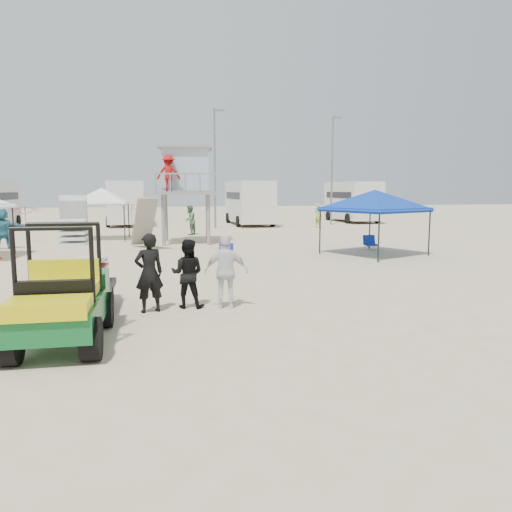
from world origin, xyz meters
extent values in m
plane|color=beige|center=(0.00, 0.00, 0.00)|extent=(140.00, 140.00, 0.00)
cube|color=#0D5824|center=(-3.17, 1.94, 0.60)|extent=(1.42, 2.75, 0.48)
cube|color=#D8C70B|center=(-3.17, 1.94, 0.89)|extent=(1.26, 0.80, 0.26)
cylinder|color=black|center=(-3.77, 0.97, 0.35)|extent=(0.32, 0.70, 0.69)
cube|color=black|center=(-3.17, 4.24, 0.51)|extent=(1.47, 2.11, 0.13)
cylinder|color=black|center=(-3.77, 4.24, 0.27)|extent=(0.23, 0.55, 0.54)
imported|color=black|center=(-1.67, 3.94, 0.87)|extent=(0.72, 0.57, 1.74)
imported|color=black|center=(-0.82, 4.19, 0.78)|extent=(0.90, 0.79, 1.56)
imported|color=white|center=(0.03, 3.94, 0.83)|extent=(1.03, 0.56, 1.67)
cylinder|color=gray|center=(-0.77, 16.91, 1.21)|extent=(0.17, 0.17, 2.42)
cube|color=gray|center=(0.30, 17.97, 2.49)|extent=(3.18, 3.18, 0.15)
cube|color=#A2BBD1|center=(0.30, 18.26, 3.63)|extent=(2.41, 2.15, 2.03)
imported|color=#B20F0F|center=(-0.48, 17.00, 3.42)|extent=(1.10, 0.63, 1.70)
cylinder|color=black|center=(5.85, 10.23, 0.95)|extent=(0.06, 0.06, 1.91)
pyramid|color=#0E359E|center=(7.40, 11.78, 2.66)|extent=(4.29, 4.29, 0.80)
cube|color=#0E359E|center=(7.40, 11.78, 1.86)|extent=(4.29, 4.29, 0.18)
cylinder|color=black|center=(-5.15, 19.49, 1.00)|extent=(0.06, 0.06, 2.00)
pyramid|color=white|center=(-3.91, 20.73, 2.75)|extent=(2.78, 2.78, 0.80)
cube|color=white|center=(-3.91, 20.73, 1.95)|extent=(2.78, 2.78, 0.18)
imported|color=#B31321|center=(-7.63, 20.12, 0.93)|extent=(2.53, 2.55, 1.86)
imported|color=gold|center=(-2.38, 21.45, 0.98)|extent=(3.03, 3.04, 1.96)
cone|color=#DB6506|center=(-5.07, 9.54, 0.25)|extent=(0.34, 0.34, 0.50)
cube|color=#1116B9|center=(1.26, 11.38, 0.22)|extent=(0.65, 0.62, 0.06)
cube|color=#1116B9|center=(1.26, 11.62, 0.42)|extent=(0.57, 0.30, 0.44)
cylinder|color=#B2B2B7|center=(1.04, 11.18, 0.10)|extent=(0.03, 0.03, 0.20)
cube|color=#0E309A|center=(8.07, 13.37, 0.22)|extent=(0.60, 0.56, 0.06)
cube|color=#0E309A|center=(8.07, 13.61, 0.42)|extent=(0.56, 0.24, 0.44)
cylinder|color=#B2B2B7|center=(7.85, 13.17, 0.10)|extent=(0.03, 0.03, 0.20)
cube|color=silver|center=(-3.00, 31.50, 1.75)|extent=(2.50, 6.50, 3.00)
cube|color=black|center=(-3.00, 31.50, 2.20)|extent=(2.54, 5.20, 0.50)
cylinder|color=black|center=(-4.25, 29.42, 0.40)|extent=(0.25, 0.80, 0.80)
cube|color=silver|center=(6.00, 30.00, 1.75)|extent=(2.50, 7.00, 3.00)
cube|color=black|center=(6.00, 30.00, 2.20)|extent=(2.54, 5.60, 0.50)
cylinder|color=black|center=(4.75, 27.76, 0.40)|extent=(0.25, 0.80, 0.80)
cube|color=silver|center=(15.00, 31.50, 1.75)|extent=(2.50, 6.60, 3.00)
cube|color=black|center=(15.00, 31.50, 2.20)|extent=(2.54, 5.28, 0.50)
cylinder|color=black|center=(13.75, 29.39, 0.40)|extent=(0.25, 0.80, 0.80)
cylinder|color=slate|center=(3.00, 27.00, 4.00)|extent=(0.14, 0.14, 8.00)
cylinder|color=slate|center=(12.00, 28.50, 4.00)|extent=(0.14, 0.14, 8.00)
imported|color=#51875E|center=(0.85, 22.42, 0.87)|extent=(1.02, 1.07, 1.75)
imported|color=teal|center=(-7.95, 17.18, 0.93)|extent=(1.80, 0.91, 1.86)
imported|color=#9CBA46|center=(10.12, 26.09, 0.85)|extent=(0.64, 0.74, 1.71)
camera|label=1|loc=(-1.73, -7.00, 2.68)|focal=35.00mm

